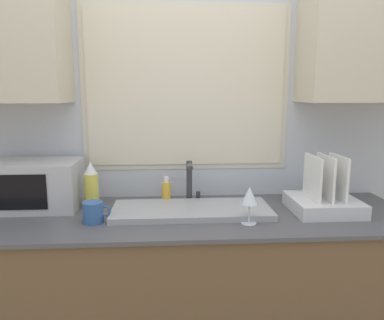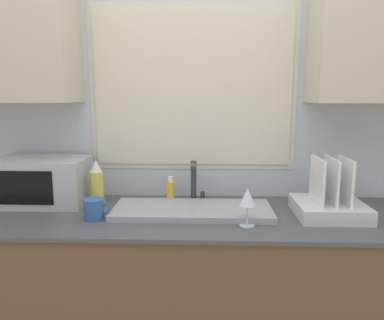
{
  "view_description": "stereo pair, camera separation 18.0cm",
  "coord_description": "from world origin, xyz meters",
  "views": [
    {
      "loc": [
        -0.1,
        -1.47,
        1.49
      ],
      "look_at": [
        0.01,
        0.3,
        1.17
      ],
      "focal_mm": 35.0,
      "sensor_mm": 36.0,
      "label": 1
    },
    {
      "loc": [
        0.08,
        -1.47,
        1.49
      ],
      "look_at": [
        0.01,
        0.3,
        1.17
      ],
      "focal_mm": 35.0,
      "sensor_mm": 36.0,
      "label": 2
    }
  ],
  "objects": [
    {
      "name": "soap_bottle",
      "position": [
        -0.12,
        0.52,
        0.95
      ],
      "size": [
        0.05,
        0.05,
        0.15
      ],
      "color": "gold",
      "rests_on": "countertop"
    },
    {
      "name": "spray_bottle",
      "position": [
        -0.51,
        0.46,
        1.01
      ],
      "size": [
        0.07,
        0.07,
        0.25
      ],
      "color": "#D8CC4C",
      "rests_on": "countertop"
    },
    {
      "name": "sink_basin",
      "position": [
        0.01,
        0.34,
        0.91
      ],
      "size": [
        0.8,
        0.32,
        0.03
      ],
      "color": "#9EA0A5",
      "rests_on": "countertop"
    },
    {
      "name": "countertop",
      "position": [
        0.0,
        0.33,
        0.45
      ],
      "size": [
        2.25,
        0.7,
        0.89
      ],
      "color": "brown",
      "rests_on": "ground_plane"
    },
    {
      "name": "microwave",
      "position": [
        -0.82,
        0.48,
        1.02
      ],
      "size": [
        0.49,
        0.31,
        0.25
      ],
      "color": "#B2B2B7",
      "rests_on": "countertop"
    },
    {
      "name": "mug_near_sink",
      "position": [
        -0.46,
        0.23,
        0.94
      ],
      "size": [
        0.13,
        0.1,
        0.1
      ],
      "color": "#335999",
      "rests_on": "countertop"
    },
    {
      "name": "dish_rack",
      "position": [
        0.69,
        0.33,
        0.95
      ],
      "size": [
        0.33,
        0.33,
        0.29
      ],
      "color": "silver",
      "rests_on": "countertop"
    },
    {
      "name": "wall_back",
      "position": [
        0.0,
        0.65,
        1.42
      ],
      "size": [
        6.0,
        0.38,
        2.6
      ],
      "color": "silver",
      "rests_on": "ground_plane"
    },
    {
      "name": "wine_glass",
      "position": [
        0.27,
        0.17,
        1.02
      ],
      "size": [
        0.08,
        0.08,
        0.18
      ],
      "color": "silver",
      "rests_on": "countertop"
    },
    {
      "name": "faucet",
      "position": [
        0.01,
        0.52,
        1.02
      ],
      "size": [
        0.08,
        0.14,
        0.23
      ],
      "color": "#333338",
      "rests_on": "countertop"
    }
  ]
}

